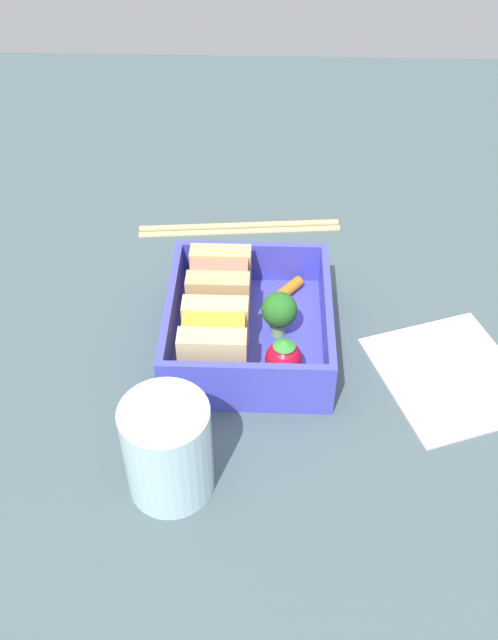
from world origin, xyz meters
The scene contains 11 objects.
ground_plane centered at (0.00, 0.00, -1.00)cm, with size 120.00×120.00×2.00cm, color #45585C.
bento_tray centered at (0.00, 0.00, 0.60)cm, with size 15.36×13.51×1.20cm, color #4749CF.
bento_rim centered at (0.00, 0.00, 3.12)cm, with size 15.36×13.51×3.83cm.
sandwich_left centered at (-3.39, 2.63, 3.57)cm, with size 5.55×5.27×4.73cm.
sandwich_center_left centered at (3.39, 2.63, 3.57)cm, with size 5.55×5.27×4.73cm.
strawberry_far_left centered at (-4.41, -2.88, 2.81)cm, with size 2.97×2.97×3.57cm.
broccoli_floret centered at (-0.27, -2.49, 3.80)cm, with size 3.00×3.00×4.23cm.
carrot_stick_far_left centered at (4.71, -2.99, 1.72)cm, with size 1.04×1.04×4.31cm, color orange.
chopstick_pair centered at (16.59, 1.52, 0.35)cm, with size 3.67×20.64×0.70cm.
drinking_glass centered at (-14.30, 5.01, 3.94)cm, with size 6.05×6.05×7.88cm, color silver.
folded_napkin centered at (-3.30, -16.61, 0.20)cm, with size 12.23×10.97×0.40cm, color silver.
Camera 1 is at (-43.27, -1.45, 43.12)cm, focal length 40.00 mm.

